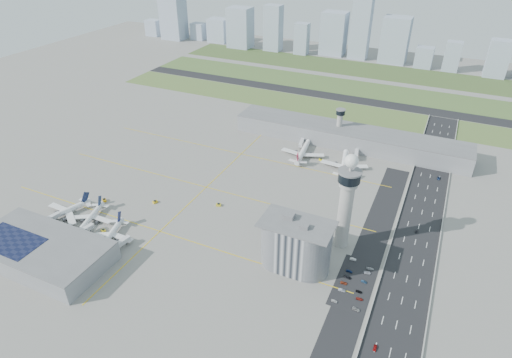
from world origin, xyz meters
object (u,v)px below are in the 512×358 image
at_px(car_lot_11, 370,269).
at_px(car_hw_2, 439,178).
at_px(car_lot_6, 356,309).
at_px(car_hw_4, 428,144).
at_px(tug_5, 348,163).
at_px(car_lot_8, 359,291).
at_px(car_lot_2, 344,283).
at_px(jet_bridge_near_1, 75,238).
at_px(car_lot_5, 353,259).
at_px(car_lot_9, 364,282).
at_px(jet_bridge_far_0, 303,141).
at_px(jet_bridge_near_2, 112,251).
at_px(admin_building, 296,245).
at_px(tug_0, 104,200).
at_px(car_lot_4, 349,271).
at_px(control_tower, 347,198).
at_px(car_lot_0, 334,301).
at_px(jet_bridge_near_0, 41,225).
at_px(tug_2, 155,202).
at_px(airplane_far_a, 303,149).
at_px(car_hw_1, 417,231).
at_px(airplane_far_b, 345,160).
at_px(airplane_near_a, 61,210).
at_px(car_lot_7, 360,299).
at_px(tug_4, 321,160).
at_px(car_lot_3, 348,277).
at_px(tug_3, 218,205).
at_px(car_lot_10, 367,273).
at_px(car_lot_1, 342,290).
at_px(secondary_tower, 339,123).
at_px(airplane_near_b, 89,216).
at_px(jet_bridge_far_1, 357,151).
at_px(tug_1, 103,230).

distance_m(car_lot_11, car_hw_2, 128.85).
bearing_deg(car_lot_6, car_hw_4, 4.01).
distance_m(tug_5, car_lot_8, 145.82).
bearing_deg(car_lot_2, jet_bridge_near_1, 98.67).
height_order(car_lot_5, car_lot_9, car_lot_5).
bearing_deg(jet_bridge_far_0, jet_bridge_near_2, -25.91).
bearing_deg(car_lot_2, jet_bridge_near_2, 101.26).
height_order(admin_building, car_lot_11, admin_building).
relative_size(tug_0, car_lot_11, 0.83).
bearing_deg(car_lot_5, car_lot_4, 173.73).
height_order(control_tower, car_lot_0, control_tower).
height_order(jet_bridge_near_0, tug_2, jet_bridge_near_0).
relative_size(control_tower, airplane_far_a, 1.43).
height_order(car_lot_8, car_hw_1, car_lot_8).
relative_size(airplane_far_b, tug_2, 13.82).
bearing_deg(car_hw_2, airplane_near_a, -143.25).
height_order(admin_building, car_lot_7, admin_building).
distance_m(tug_4, car_lot_6, 163.59).
relative_size(car_lot_5, car_hw_4, 1.07).
relative_size(airplane_near_a, car_lot_3, 10.13).
xyz_separation_m(airplane_near_a, tug_3, (91.46, 57.23, -4.75)).
relative_size(tug_4, car_hw_1, 0.86).
height_order(tug_2, car_hw_4, tug_2).
relative_size(admin_building, car_lot_8, 11.95).
xyz_separation_m(tug_4, car_lot_11, (66.95, -115.60, -0.25)).
relative_size(tug_2, car_lot_10, 0.83).
height_order(jet_bridge_near_1, car_lot_1, jet_bridge_near_1).
height_order(airplane_far_a, jet_bridge_near_0, airplane_far_a).
distance_m(car_lot_11, car_hw_1, 52.44).
height_order(tug_4, car_lot_10, tug_4).
relative_size(airplane_far_a, jet_bridge_far_0, 3.21).
height_order(control_tower, jet_bridge_near_1, control_tower).
xyz_separation_m(control_tower, jet_bridge_far_0, (-70.00, 124.00, -32.19)).
xyz_separation_m(secondary_tower, tug_2, (-93.02, -153.97, -17.84)).
xyz_separation_m(tug_3, car_lot_9, (112.36, -31.48, -0.47)).
bearing_deg(car_lot_11, car_lot_6, 170.64).
relative_size(jet_bridge_near_1, car_hw_2, 3.16).
relative_size(jet_bridge_near_1, car_hw_4, 3.84).
xyz_separation_m(control_tower, car_lot_0, (9.84, -48.34, -34.47)).
bearing_deg(airplane_near_b, car_lot_2, 79.57).
distance_m(admin_building, car_lot_0, 38.00).
height_order(airplane_near_b, car_lot_2, airplane_near_b).
distance_m(jet_bridge_far_1, tug_3, 139.37).
distance_m(tug_0, car_lot_5, 181.38).
height_order(tug_1, car_lot_8, tug_1).
relative_size(jet_bridge_near_0, car_lot_7, 3.67).
bearing_deg(car_hw_1, tug_2, -162.92).
bearing_deg(car_lot_6, jet_bridge_far_1, 21.16).
relative_size(airplane_near_a, tug_2, 12.37).
bearing_deg(jet_bridge_near_0, car_hw_4, -32.65).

